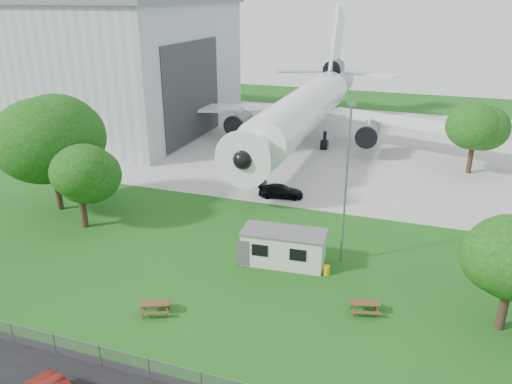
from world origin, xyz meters
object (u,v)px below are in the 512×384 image
(picnic_east, at_px, (364,313))
(site_cabin, at_px, (284,247))
(airliner, at_px, (306,106))
(hangar, at_px, (74,62))
(picnic_west, at_px, (156,313))

(picnic_east, bearing_deg, site_cabin, 131.70)
(airliner, bearing_deg, picnic_east, -70.26)
(hangar, bearing_deg, airliner, -0.22)
(site_cabin, bearing_deg, airliner, 101.16)
(hangar, distance_m, picnic_east, 61.26)
(hangar, xyz_separation_m, picnic_west, (36.33, -40.27, -9.41))
(site_cabin, bearing_deg, hangar, 143.27)
(airliner, relative_size, picnic_east, 26.52)
(hangar, distance_m, picnic_west, 55.04)
(hangar, relative_size, picnic_west, 23.89)
(hangar, relative_size, airliner, 0.90)
(hangar, xyz_separation_m, airliner, (35.97, -0.14, -4.14))
(airliner, distance_m, picnic_west, 40.48)
(hangar, height_order, picnic_west, hangar)
(picnic_west, bearing_deg, site_cabin, 33.32)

